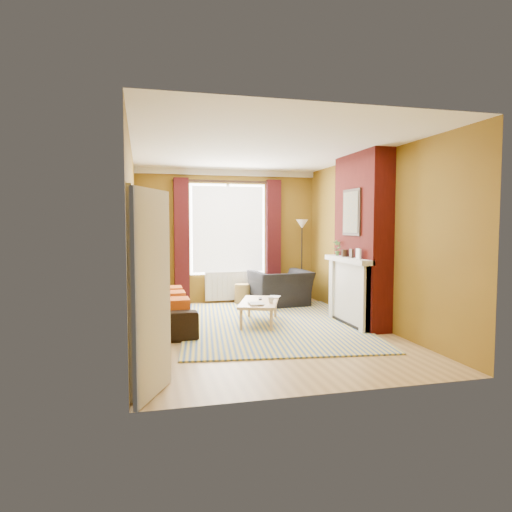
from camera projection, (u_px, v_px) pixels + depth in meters
name	position (u px, v px, depth m)	size (l,w,h in m)	color
ground	(260.00, 330.00, 7.13)	(5.50, 5.50, 0.00)	#997745
room_walls	(293.00, 241.00, 7.45)	(3.82, 5.54, 2.83)	brown
striped_rug	(271.00, 323.00, 7.57)	(3.33, 4.28, 0.02)	#365895
sofa	(165.00, 309.00, 7.31)	(2.09, 0.82, 0.61)	black
armchair	(280.00, 288.00, 9.23)	(1.11, 0.97, 0.72)	black
coffee_table	(259.00, 304.00, 7.52)	(0.95, 1.30, 0.39)	tan
wicker_stool	(243.00, 294.00, 9.47)	(0.40, 0.40, 0.42)	olive
floor_lamp	(302.00, 237.00, 9.73)	(0.28, 0.28, 1.76)	black
book_a	(249.00, 304.00, 7.16)	(0.22, 0.30, 0.03)	#999999
book_b	(269.00, 297.00, 7.91)	(0.19, 0.25, 0.02)	#999999
mug	(271.00, 300.00, 7.35)	(0.10, 0.10, 0.09)	#999999
tv_remote	(260.00, 299.00, 7.69)	(0.09, 0.18, 0.02)	#242527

